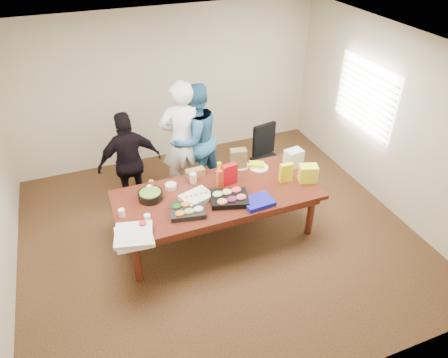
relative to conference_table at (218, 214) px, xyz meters
name	(u,v)px	position (x,y,z in m)	size (l,w,h in m)	color
floor	(218,235)	(0.00, 0.00, -0.39)	(5.50, 5.00, 0.02)	#47301E
ceiling	(216,50)	(0.00, 0.00, 2.33)	(5.50, 5.00, 0.02)	white
wall_back	(167,87)	(0.00, 2.50, 0.98)	(5.50, 0.04, 2.70)	beige
wall_front	(323,303)	(0.00, -2.50, 0.98)	(5.50, 0.04, 2.70)	beige
wall_right	(390,121)	(2.75, 0.00, 0.98)	(0.04, 5.00, 2.70)	beige
window_panel	(365,97)	(2.72, 0.60, 1.12)	(0.03, 1.40, 1.10)	white
window_blinds	(363,97)	(2.68, 0.60, 1.12)	(0.04, 1.36, 1.00)	beige
conference_table	(218,214)	(0.00, 0.00, 0.00)	(2.80, 1.20, 0.75)	#4C1C0F
office_chair	(268,159)	(1.24, 0.90, 0.13)	(0.51, 0.51, 1.01)	black
person_center	(183,140)	(-0.12, 1.22, 0.60)	(0.71, 0.47, 1.95)	white
person_right	(195,139)	(0.09, 1.27, 0.55)	(0.90, 0.70, 1.84)	#2C6292
person_left	(130,163)	(-0.98, 1.11, 0.44)	(0.96, 0.40, 1.64)	black
veggie_tray	(188,210)	(-0.50, -0.25, 0.41)	(0.44, 0.35, 0.07)	black
fruit_tray	(229,199)	(0.09, -0.22, 0.41)	(0.49, 0.38, 0.07)	black
sheet_cake	(196,197)	(-0.31, -0.03, 0.41)	(0.40, 0.30, 0.07)	silver
salad_bowl	(150,195)	(-0.88, 0.21, 0.43)	(0.33, 0.33, 0.11)	black
chip_bag_blue	(258,202)	(0.42, -0.41, 0.40)	(0.39, 0.29, 0.06)	#1214A3
chip_bag_red	(229,174)	(0.24, 0.16, 0.53)	(0.22, 0.09, 0.31)	red
chip_bag_yellow	(286,173)	(1.01, -0.07, 0.52)	(0.19, 0.08, 0.28)	#EEFA18
chip_bag_orange	(223,178)	(0.13, 0.14, 0.51)	(0.17, 0.08, 0.27)	#CA421D
mayo_jar	(193,178)	(-0.23, 0.37, 0.45)	(0.09, 0.09, 0.15)	silver
mustard_bottle	(219,168)	(0.20, 0.46, 0.46)	(0.06, 0.06, 0.18)	yellow
dressing_bottle	(152,187)	(-0.83, 0.33, 0.48)	(0.07, 0.07, 0.20)	brown
ranch_bottle	(150,192)	(-0.88, 0.23, 0.47)	(0.07, 0.07, 0.20)	white
banana_bunch	(257,165)	(0.78, 0.41, 0.41)	(0.23, 0.13, 0.08)	#E1F211
bread_loaf	(195,173)	(-0.15, 0.52, 0.43)	(0.27, 0.12, 0.11)	olive
kraft_bag	(238,159)	(0.52, 0.49, 0.53)	(0.24, 0.14, 0.31)	brown
red_cup	(143,226)	(-1.10, -0.39, 0.44)	(0.09, 0.09, 0.12)	#A7261E
clear_cup_a	(147,218)	(-1.02, -0.25, 0.43)	(0.08, 0.08, 0.11)	white
clear_cup_b	(122,213)	(-1.30, -0.02, 0.43)	(0.08, 0.08, 0.11)	white
pizza_box_lower	(134,237)	(-1.24, -0.50, 0.40)	(0.43, 0.43, 0.05)	white
pizza_box_upper	(134,235)	(-1.24, -0.51, 0.45)	(0.43, 0.43, 0.05)	silver
plate_a	(259,167)	(0.81, 0.37, 0.38)	(0.28, 0.28, 0.02)	white
plate_b	(241,166)	(0.57, 0.52, 0.38)	(0.26, 0.26, 0.02)	white
dip_bowl_a	(230,177)	(0.30, 0.27, 0.41)	(0.15, 0.15, 0.06)	white
dip_bowl_b	(171,186)	(-0.56, 0.35, 0.41)	(0.16, 0.16, 0.06)	beige
grocery_bag_white	(293,158)	(1.30, 0.24, 0.51)	(0.26, 0.18, 0.27)	silver
grocery_bag_yellow	(308,173)	(1.30, -0.18, 0.50)	(0.25, 0.17, 0.25)	yellow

